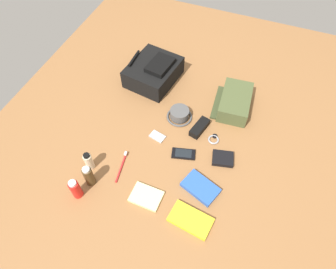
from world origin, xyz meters
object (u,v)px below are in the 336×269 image
(toothbrush, at_px, (122,165))
(notepad, at_px, (146,196))
(paperback_novel, at_px, (191,220))
(sunscreen_spray, at_px, (76,189))
(wristwatch, at_px, (214,139))
(backpack, at_px, (154,72))
(bucket_hat, at_px, (179,114))
(media_player, at_px, (158,137))
(lotion_bottle, at_px, (89,161))
(cologne_bottle, at_px, (89,176))
(travel_guidebook, at_px, (200,188))
(toiletry_pouch, at_px, (234,102))
(sunglasses_case, at_px, (200,128))
(wallet, at_px, (223,159))
(cell_phone, at_px, (183,154))

(toothbrush, bearing_deg, notepad, -121.31)
(paperback_novel, bearing_deg, sunscreen_spray, 97.86)
(sunscreen_spray, bearing_deg, wristwatch, -43.35)
(backpack, height_order, bucket_hat, backpack)
(media_player, distance_m, toothbrush, 0.26)
(sunscreen_spray, height_order, lotion_bottle, sunscreen_spray)
(notepad, bearing_deg, cologne_bottle, 96.69)
(travel_guidebook, bearing_deg, cologne_bottle, 107.72)
(lotion_bottle, height_order, toothbrush, lotion_bottle)
(cologne_bottle, bearing_deg, toiletry_pouch, -35.94)
(backpack, height_order, sunglasses_case, backpack)
(wallet, xyz_separation_m, notepad, (-0.34, 0.29, -0.00))
(cell_phone, bearing_deg, wallet, -77.55)
(toiletry_pouch, height_order, bucket_hat, toiletry_pouch)
(sunglasses_case, bearing_deg, notepad, -178.85)
(paperback_novel, bearing_deg, cologne_bottle, 89.51)
(wristwatch, bearing_deg, sunglasses_case, 68.63)
(backpack, xyz_separation_m, bucket_hat, (-0.24, -0.26, -0.04))
(cell_phone, bearing_deg, cologne_bottle, 130.80)
(sunscreen_spray, distance_m, wallet, 0.76)
(sunscreen_spray, height_order, travel_guidebook, sunscreen_spray)
(travel_guidebook, relative_size, sunglasses_case, 1.46)
(paperback_novel, height_order, media_player, paperback_novel)
(paperback_novel, bearing_deg, lotion_bottle, 81.99)
(media_player, relative_size, toothbrush, 0.51)
(backpack, distance_m, sunscreen_spray, 0.88)
(backpack, bearing_deg, wallet, -126.31)
(paperback_novel, distance_m, media_player, 0.51)
(sunscreen_spray, xyz_separation_m, media_player, (0.46, -0.23, -0.06))
(toothbrush, bearing_deg, paperback_novel, -108.92)
(sunglasses_case, bearing_deg, lotion_bottle, 148.38)
(cell_phone, bearing_deg, toothbrush, 123.44)
(cologne_bottle, bearing_deg, paperback_novel, -90.49)
(media_player, xyz_separation_m, sunglasses_case, (0.14, -0.20, 0.01))
(backpack, bearing_deg, media_player, -154.56)
(bucket_hat, bearing_deg, sunscreen_spray, 155.26)
(wristwatch, distance_m, wallet, 0.13)
(lotion_bottle, bearing_deg, backpack, -4.33)
(wallet, bearing_deg, media_player, 75.37)
(notepad, bearing_deg, travel_guidebook, -57.58)
(cologne_bottle, distance_m, toothbrush, 0.19)
(lotion_bottle, height_order, wallet, lotion_bottle)
(backpack, distance_m, paperback_novel, 0.96)
(wristwatch, bearing_deg, travel_guidebook, -175.81)
(wallet, bearing_deg, lotion_bottle, 101.76)
(cologne_bottle, bearing_deg, toothbrush, -35.16)
(travel_guidebook, bearing_deg, cell_phone, 42.86)
(paperback_novel, bearing_deg, media_player, 40.45)
(travel_guidebook, xyz_separation_m, sunglasses_case, (0.35, 0.12, 0.01))
(paperback_novel, bearing_deg, wristwatch, 3.57)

